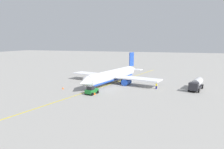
{
  "coord_description": "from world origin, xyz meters",
  "views": [
    {
      "loc": [
        63.57,
        20.45,
        13.76
      ],
      "look_at": [
        0.0,
        0.0,
        3.0
      ],
      "focal_mm": 33.41,
      "sensor_mm": 36.0,
      "label": 1
    }
  ],
  "objects_px": {
    "safety_cone_wingtip": "(95,93)",
    "pushback_tug": "(91,90)",
    "airplane": "(113,76)",
    "fuel_tanker": "(196,84)",
    "refueling_worker": "(156,86)",
    "safety_cone_nose": "(63,88)"
  },
  "relations": [
    {
      "from": "safety_cone_nose",
      "to": "pushback_tug",
      "type": "bearing_deg",
      "value": 74.59
    },
    {
      "from": "airplane",
      "to": "fuel_tanker",
      "type": "relative_size",
      "value": 3.38
    },
    {
      "from": "airplane",
      "to": "safety_cone_nose",
      "type": "bearing_deg",
      "value": -42.06
    },
    {
      "from": "airplane",
      "to": "pushback_tug",
      "type": "height_order",
      "value": "airplane"
    },
    {
      "from": "fuel_tanker",
      "to": "pushback_tug",
      "type": "relative_size",
      "value": 2.49
    },
    {
      "from": "airplane",
      "to": "pushback_tug",
      "type": "relative_size",
      "value": 8.43
    },
    {
      "from": "pushback_tug",
      "to": "safety_cone_wingtip",
      "type": "height_order",
      "value": "pushback_tug"
    },
    {
      "from": "airplane",
      "to": "safety_cone_nose",
      "type": "distance_m",
      "value": 16.9
    },
    {
      "from": "fuel_tanker",
      "to": "refueling_worker",
      "type": "distance_m",
      "value": 11.2
    },
    {
      "from": "pushback_tug",
      "to": "safety_cone_wingtip",
      "type": "bearing_deg",
      "value": 76.58
    },
    {
      "from": "pushback_tug",
      "to": "refueling_worker",
      "type": "bearing_deg",
      "value": 126.61
    },
    {
      "from": "airplane",
      "to": "safety_cone_nose",
      "type": "relative_size",
      "value": 52.3
    },
    {
      "from": "safety_cone_wingtip",
      "to": "pushback_tug",
      "type": "bearing_deg",
      "value": -103.42
    },
    {
      "from": "refueling_worker",
      "to": "airplane",
      "type": "bearing_deg",
      "value": -104.47
    },
    {
      "from": "airplane",
      "to": "fuel_tanker",
      "type": "bearing_deg",
      "value": 86.47
    },
    {
      "from": "refueling_worker",
      "to": "safety_cone_nose",
      "type": "bearing_deg",
      "value": -71.28
    },
    {
      "from": "fuel_tanker",
      "to": "refueling_worker",
      "type": "height_order",
      "value": "fuel_tanker"
    },
    {
      "from": "fuel_tanker",
      "to": "safety_cone_nose",
      "type": "relative_size",
      "value": 15.46
    },
    {
      "from": "airplane",
      "to": "pushback_tug",
      "type": "distance_m",
      "value": 15.36
    },
    {
      "from": "fuel_tanker",
      "to": "safety_cone_wingtip",
      "type": "height_order",
      "value": "fuel_tanker"
    },
    {
      "from": "safety_cone_wingtip",
      "to": "refueling_worker",
      "type": "bearing_deg",
      "value": 129.01
    },
    {
      "from": "pushback_tug",
      "to": "safety_cone_nose",
      "type": "bearing_deg",
      "value": -105.41
    }
  ]
}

